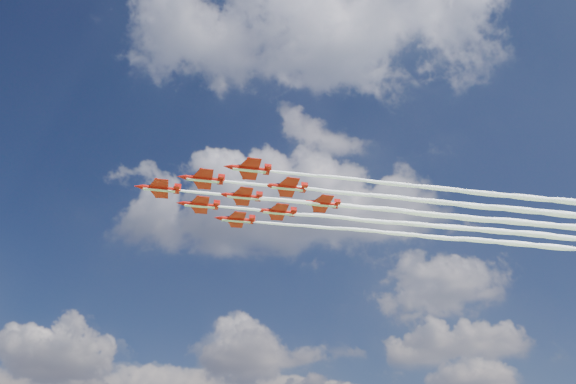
% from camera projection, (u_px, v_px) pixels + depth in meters
% --- Properties ---
extents(jet_lead, '(99.56, 38.17, 2.81)m').
position_uv_depth(jet_lead, '(348.00, 206.00, 146.91)').
color(jet_lead, red).
extents(jet_row2_port, '(99.56, 38.17, 2.81)m').
position_uv_depth(jet_row2_port, '(395.00, 198.00, 142.90)').
color(jet_row2_port, red).
extents(jet_row2_starb, '(99.56, 38.17, 2.81)m').
position_uv_depth(jet_row2_starb, '(378.00, 221.00, 154.39)').
color(jet_row2_starb, red).
extents(jet_row3_port, '(99.56, 38.17, 2.81)m').
position_uv_depth(jet_row3_port, '(444.00, 189.00, 138.88)').
color(jet_row3_port, red).
extents(jet_row3_centre, '(99.56, 38.17, 2.81)m').
position_uv_depth(jet_row3_centre, '(423.00, 213.00, 150.38)').
color(jet_row3_centre, red).
extents(jet_row3_starb, '(99.56, 38.17, 2.81)m').
position_uv_depth(jet_row3_starb, '(404.00, 234.00, 161.87)').
color(jet_row3_starb, red).
extents(jet_row4_port, '(99.56, 38.17, 2.81)m').
position_uv_depth(jet_row4_port, '(470.00, 205.00, 146.36)').
color(jet_row4_port, red).
extents(jet_row4_starb, '(99.56, 38.17, 2.81)m').
position_uv_depth(jet_row4_starb, '(448.00, 227.00, 157.86)').
color(jet_row4_starb, red).
extents(jet_tail, '(99.56, 38.17, 2.81)m').
position_uv_depth(jet_tail, '(493.00, 220.00, 153.84)').
color(jet_tail, red).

